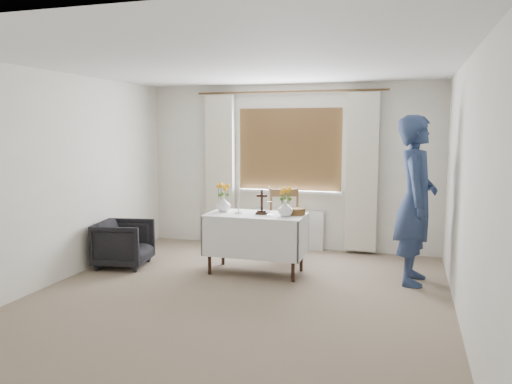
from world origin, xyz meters
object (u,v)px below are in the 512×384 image
(wooden_chair, at_px, (286,224))
(person, at_px, (416,200))
(armchair, at_px, (124,244))
(flower_vase_right, at_px, (285,209))
(flower_vase_left, at_px, (223,204))
(wooden_cross, at_px, (262,202))
(altar_table, at_px, (256,244))

(wooden_chair, xyz_separation_m, person, (1.73, -0.68, 0.51))
(wooden_chair, relative_size, armchair, 1.44)
(flower_vase_right, bearing_deg, armchair, -175.55)
(flower_vase_left, bearing_deg, person, 2.69)
(person, height_order, flower_vase_right, person)
(flower_vase_right, bearing_deg, wooden_cross, 168.77)
(wooden_cross, bearing_deg, flower_vase_left, 168.50)
(armchair, xyz_separation_m, flower_vase_left, (1.32, 0.28, 0.55))
(person, bearing_deg, flower_vase_left, 95.80)
(altar_table, height_order, person, person)
(altar_table, relative_size, flower_vase_right, 6.53)
(flower_vase_left, bearing_deg, flower_vase_right, -7.54)
(altar_table, xyz_separation_m, wooden_cross, (0.08, 0.01, 0.54))
(altar_table, bearing_deg, wooden_chair, 77.41)
(flower_vase_left, relative_size, flower_vase_right, 1.02)
(altar_table, relative_size, wooden_cross, 3.97)
(wooden_cross, distance_m, flower_vase_left, 0.54)
(person, bearing_deg, wooden_cross, 98.12)
(person, xyz_separation_m, flower_vase_right, (-1.52, -0.23, -0.14))
(person, relative_size, flower_vase_left, 10.26)
(altar_table, bearing_deg, wooden_cross, 7.12)
(person, bearing_deg, wooden_chair, 71.67)
(wooden_cross, xyz_separation_m, flower_vase_left, (-0.54, 0.05, -0.06))
(flower_vase_left, distance_m, flower_vase_right, 0.86)
(wooden_chair, bearing_deg, armchair, -173.56)
(altar_table, xyz_separation_m, flower_vase_right, (0.40, -0.05, 0.48))
(wooden_chair, height_order, armchair, wooden_chair)
(altar_table, height_order, wooden_cross, wooden_cross)
(wooden_chair, height_order, person, person)
(armchair, xyz_separation_m, person, (3.70, 0.39, 0.69))
(armchair, distance_m, wooden_cross, 1.97)
(wooden_chair, relative_size, wooden_cross, 3.13)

